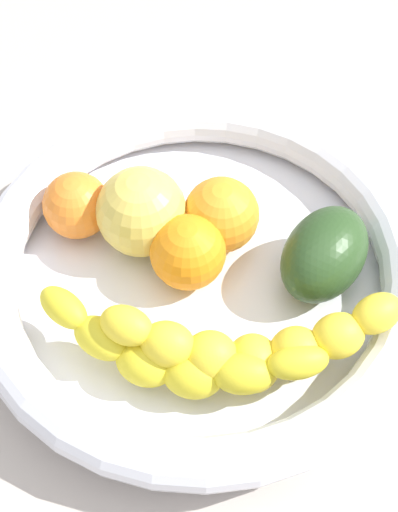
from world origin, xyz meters
TOP-DOWN VIEW (x-y plane):
  - kitchen_counter at (0.00, 0.00)cm, footprint 120.00×120.00cm
  - fruit_bowl at (0.00, 0.00)cm, footprint 36.50×36.50cm
  - banana_draped_left at (-6.73, -6.08)cm, footprint 15.12×17.88cm
  - banana_draped_right at (-1.60, -8.97)cm, footprint 19.52×13.53cm
  - orange_front at (-5.29, 10.25)cm, footprint 5.68×5.68cm
  - orange_mid_left at (-0.53, 0.78)cm, footprint 6.11×6.11cm
  - orange_mid_right at (3.83, 2.26)cm, footprint 6.32×6.32cm
  - apple_yellow at (-1.57, 5.90)cm, footprint 7.46×7.46cm
  - avocado_dark at (8.16, -5.62)cm, footprint 10.77×9.26cm

SIDE VIEW (x-z plane):
  - kitchen_counter at x=0.00cm, z-range 0.00..3.00cm
  - fruit_bowl at x=0.00cm, z-range 3.10..9.02cm
  - orange_front at x=-5.29cm, z-range 5.15..10.83cm
  - banana_draped_left at x=-6.73cm, z-range 5.76..10.35cm
  - orange_mid_left at x=-0.53cm, z-range 5.15..11.26cm
  - avocado_dark at x=8.16cm, z-range 5.14..11.41cm
  - orange_mid_right at x=3.83cm, z-range 5.15..11.47cm
  - banana_draped_right at x=-1.60cm, z-range 5.45..11.65cm
  - apple_yellow at x=-1.57cm, z-range 5.15..12.61cm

